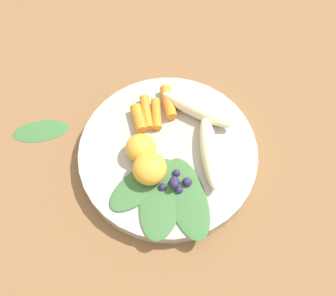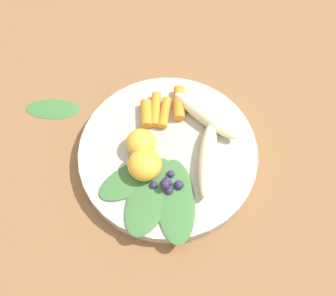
{
  "view_description": "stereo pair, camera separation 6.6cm",
  "coord_description": "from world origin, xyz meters",
  "views": [
    {
      "loc": [
        0.31,
        0.04,
        0.65
      ],
      "look_at": [
        0.0,
        0.0,
        0.03
      ],
      "focal_mm": 46.32,
      "sensor_mm": 36.0,
      "label": 1
    },
    {
      "loc": [
        0.29,
        0.1,
        0.65
      ],
      "look_at": [
        0.0,
        0.0,
        0.03
      ],
      "focal_mm": 46.32,
      "sensor_mm": 36.0,
      "label": 2
    }
  ],
  "objects": [
    {
      "name": "carrot_rear",
      "position": [
        -0.05,
        -0.06,
        0.03
      ],
      "size": [
        0.05,
        0.04,
        0.02
      ],
      "primitive_type": "cylinder",
      "rotation": [
        0.0,
        1.57,
        3.53
      ],
      "color": "orange",
      "rests_on": "bowl"
    },
    {
      "name": "blueberry_pile",
      "position": [
        0.06,
        0.02,
        0.03
      ],
      "size": [
        0.04,
        0.05,
        0.02
      ],
      "color": "#2D234C",
      "rests_on": "bowl"
    },
    {
      "name": "carrot_mid_right",
      "position": [
        -0.06,
        -0.04,
        0.03
      ],
      "size": [
        0.06,
        0.03,
        0.02
      ],
      "primitive_type": "cylinder",
      "rotation": [
        0.0,
        1.57,
        3.43
      ],
      "color": "orange",
      "rests_on": "bowl"
    },
    {
      "name": "orange_segment_near",
      "position": [
        0.04,
        -0.02,
        0.04
      ],
      "size": [
        0.05,
        0.05,
        0.04
      ],
      "primitive_type": "ellipsoid",
      "color": "#F4A833",
      "rests_on": "bowl"
    },
    {
      "name": "kale_leaf_rear",
      "position": [
        0.08,
        0.04,
        0.03
      ],
      "size": [
        0.15,
        0.11,
        0.0
      ],
      "primitive_type": "ellipsoid",
      "rotation": [
        0.0,
        0.0,
        6.68
      ],
      "color": "#3D7038",
      "rests_on": "bowl"
    },
    {
      "name": "kale_leaf_left",
      "position": [
        0.07,
        -0.04,
        0.03
      ],
      "size": [
        0.12,
        0.11,
        0.0
      ],
      "primitive_type": "ellipsoid",
      "rotation": [
        0.0,
        0.0,
        5.6
      ],
      "color": "#3D7038",
      "rests_on": "bowl"
    },
    {
      "name": "bowl",
      "position": [
        0.0,
        0.0,
        0.01
      ],
      "size": [
        0.29,
        0.29,
        0.02
      ],
      "primitive_type": "cylinder",
      "color": "#B2AD9E",
      "rests_on": "ground_plane"
    },
    {
      "name": "kale_leaf_right",
      "position": [
        0.08,
        -0.0,
        0.03
      ],
      "size": [
        0.13,
        0.06,
        0.0
      ],
      "primitive_type": "ellipsoid",
      "rotation": [
        0.0,
        0.0,
        6.29
      ],
      "color": "#3D7038",
      "rests_on": "bowl"
    },
    {
      "name": "orange_segment_far",
      "position": [
        0.01,
        -0.04,
        0.04
      ],
      "size": [
        0.05,
        0.05,
        0.04
      ],
      "primitive_type": "ellipsoid",
      "color": "#F4A833",
      "rests_on": "bowl"
    },
    {
      "name": "ground_plane",
      "position": [
        0.0,
        0.0,
        0.0
      ],
      "size": [
        2.4,
        2.4,
        0.0
      ],
      "primitive_type": "plane",
      "color": "brown"
    },
    {
      "name": "kale_leaf_stray",
      "position": [
        -0.02,
        -0.22,
        0.0
      ],
      "size": [
        0.07,
        0.1,
        0.01
      ],
      "primitive_type": "ellipsoid",
      "rotation": [
        0.0,
        0.0,
        5.02
      ],
      "color": "#3D7038",
      "rests_on": "ground_plane"
    },
    {
      "name": "banana_peeled_right",
      "position": [
        -0.0,
        0.07,
        0.04
      ],
      "size": [
        0.13,
        0.05,
        0.03
      ],
      "primitive_type": "ellipsoid",
      "rotation": [
        0.0,
        0.0,
        3.35
      ],
      "color": "beige",
      "rests_on": "bowl"
    },
    {
      "name": "carrot_front",
      "position": [
        -0.09,
        -0.01,
        0.03
      ],
      "size": [
        0.06,
        0.04,
        0.02
      ],
      "primitive_type": "cylinder",
      "rotation": [
        0.0,
        1.57,
        3.47
      ],
      "color": "orange",
      "rests_on": "bowl"
    },
    {
      "name": "carrot_mid_left",
      "position": [
        -0.06,
        -0.03,
        0.03
      ],
      "size": [
        0.06,
        0.03,
        0.02
      ],
      "primitive_type": "cylinder",
      "rotation": [
        0.0,
        1.57,
        3.34
      ],
      "color": "orange",
      "rests_on": "bowl"
    },
    {
      "name": "banana_peeled_left",
      "position": [
        -0.08,
        0.04,
        0.04
      ],
      "size": [
        0.07,
        0.13,
        0.03
      ],
      "primitive_type": "ellipsoid",
      "rotation": [
        0.0,
        0.0,
        4.33
      ],
      "color": "beige",
      "rests_on": "bowl"
    }
  ]
}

